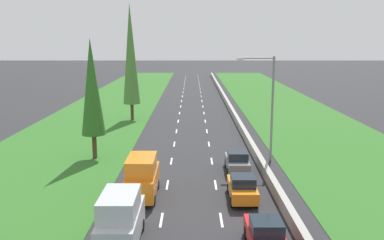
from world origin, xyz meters
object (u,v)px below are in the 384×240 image
(grey_hatchback_right_lane, at_px, (237,162))
(orange_van_left_lane, at_px, (142,177))
(silver_van_left_lane, at_px, (120,219))
(poplar_tree_second, at_px, (92,88))
(orange_hatchback_right_lane, at_px, (242,188))
(street_light_mast, at_px, (268,101))
(red_hatchback_right_lane, at_px, (265,235))
(poplar_tree_third, at_px, (130,54))

(grey_hatchback_right_lane, distance_m, orange_van_left_lane, 8.77)
(silver_van_left_lane, xyz_separation_m, poplar_tree_second, (-4.95, 15.74, 4.92))
(orange_hatchback_right_lane, xyz_separation_m, poplar_tree_second, (-11.88, 9.69, 5.48))
(silver_van_left_lane, xyz_separation_m, street_light_mast, (10.10, 15.08, 3.83))
(poplar_tree_second, bearing_deg, street_light_mast, -2.50)
(orange_van_left_lane, bearing_deg, poplar_tree_second, 120.05)
(grey_hatchback_right_lane, relative_size, street_light_mast, 0.43)
(orange_hatchback_right_lane, bearing_deg, red_hatchback_right_lane, -87.00)
(red_hatchback_right_lane, distance_m, orange_hatchback_right_lane, 6.68)
(red_hatchback_right_lane, xyz_separation_m, poplar_tree_third, (-11.44, 34.33, 7.67))
(grey_hatchback_right_lane, height_order, street_light_mast, street_light_mast)
(red_hatchback_right_lane, relative_size, poplar_tree_third, 0.26)
(street_light_mast, bearing_deg, grey_hatchback_right_lane, -133.19)
(orange_hatchback_right_lane, xyz_separation_m, silver_van_left_lane, (-6.92, -6.04, 0.56))
(poplar_tree_third, bearing_deg, street_light_mast, -52.53)
(orange_hatchback_right_lane, relative_size, poplar_tree_third, 0.26)
(orange_hatchback_right_lane, bearing_deg, silver_van_left_lane, -138.87)
(silver_van_left_lane, height_order, poplar_tree_third, poplar_tree_third)
(orange_van_left_lane, distance_m, poplar_tree_second, 11.62)
(grey_hatchback_right_lane, relative_size, poplar_tree_second, 0.37)
(poplar_tree_third, bearing_deg, red_hatchback_right_lane, -71.57)
(orange_hatchback_right_lane, distance_m, street_light_mast, 10.54)
(red_hatchback_right_lane, distance_m, orange_van_left_lane, 10.07)
(red_hatchback_right_lane, bearing_deg, silver_van_left_lane, 175.05)
(grey_hatchback_right_lane, xyz_separation_m, poplar_tree_third, (-11.39, 21.69, 7.67))
(silver_van_left_lane, relative_size, street_light_mast, 0.54)
(silver_van_left_lane, distance_m, street_light_mast, 18.55)
(silver_van_left_lane, relative_size, poplar_tree_third, 0.33)
(orange_hatchback_right_lane, bearing_deg, orange_van_left_lane, 174.97)
(street_light_mast, bearing_deg, orange_hatchback_right_lane, -109.39)
(orange_hatchback_right_lane, bearing_deg, poplar_tree_third, 111.85)
(orange_van_left_lane, distance_m, street_light_mast, 13.49)
(poplar_tree_second, bearing_deg, orange_hatchback_right_lane, -39.22)
(red_hatchback_right_lane, height_order, poplar_tree_second, poplar_tree_second)
(poplar_tree_third, xyz_separation_m, street_light_mast, (14.27, -18.62, -3.27))
(street_light_mast, bearing_deg, poplar_tree_second, 177.50)
(grey_hatchback_right_lane, distance_m, poplar_tree_third, 25.67)
(grey_hatchback_right_lane, bearing_deg, red_hatchback_right_lane, -89.75)
(grey_hatchback_right_lane, xyz_separation_m, poplar_tree_second, (-12.17, 3.73, 5.48))
(poplar_tree_second, bearing_deg, red_hatchback_right_lane, -53.24)
(orange_hatchback_right_lane, height_order, grey_hatchback_right_lane, same)
(poplar_tree_second, relative_size, poplar_tree_third, 0.71)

